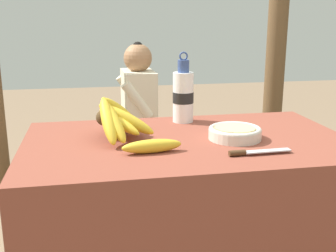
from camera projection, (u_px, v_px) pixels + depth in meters
The scene contains 10 objects.
market_counter at pixel (186, 235), 1.65m from camera, with size 1.19×0.71×0.78m.
banana_bunch_ripe at pixel (116, 117), 1.55m from camera, with size 0.23×0.35×0.17m.
serving_bowl at pixel (235, 132), 1.54m from camera, with size 0.19×0.19×0.05m.
water_bottle at pixel (183, 95), 1.77m from camera, with size 0.09×0.09×0.30m.
loose_banana_front at pixel (152, 146), 1.39m from camera, with size 0.21×0.06×0.05m.
knife at pixel (251, 152), 1.37m from camera, with size 0.21×0.03×0.02m.
wooden_bench at pixel (146, 148), 2.92m from camera, with size 1.56×0.32×0.39m.
seated_vendor at pixel (132, 112), 2.80m from camera, with size 0.41×0.39×1.06m.
banana_bunch_green at pixel (212, 127), 2.96m from camera, with size 0.18×0.33×0.15m.
support_post_far at pixel (278, 17), 3.10m from camera, with size 0.15×0.15×2.43m.
Camera 1 is at (-0.34, -1.44, 1.22)m, focal length 45.00 mm.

